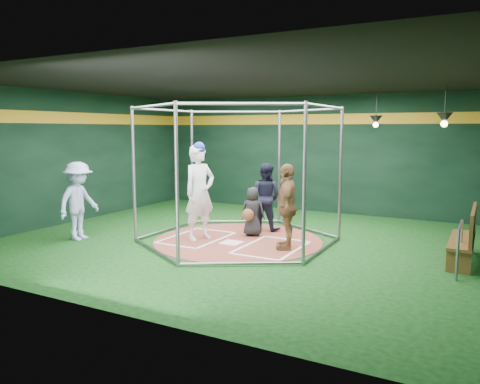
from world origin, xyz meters
The scene contains 15 objects.
room_shell centered at (0.00, 0.01, 1.75)m, with size 10.10×9.10×3.53m.
clay_disc centered at (0.00, 0.00, 0.01)m, with size 3.80×3.80×0.01m, color brown.
home_plate centered at (0.00, -0.30, 0.02)m, with size 0.43×0.43×0.01m, color white.
batter_box_left centered at (-0.95, -0.25, 0.02)m, with size 1.17×1.77×0.01m.
batter_box_right centered at (0.95, -0.25, 0.02)m, with size 1.17×1.77×0.01m.
batting_cage centered at (0.00, 0.00, 1.50)m, with size 4.05×4.67×3.00m.
pendant_lamp_near centered at (2.20, 3.60, 2.74)m, with size 0.34×0.34×0.90m.
pendant_lamp_far centered at (4.00, 2.00, 2.74)m, with size 0.34×0.34×0.90m.
batter_figure centered at (-0.80, -0.33, 1.10)m, with size 0.76×0.91×2.21m.
visitor_leopard centered at (1.25, -0.17, 0.91)m, with size 1.05×0.44×1.79m, color #A47846.
catcher_figure centered at (0.09, 0.54, 0.59)m, with size 0.65×0.65×1.16m.
umpire centered at (0.07, 1.30, 0.84)m, with size 0.81×0.63×1.66m, color black.
bystander_blue centered at (-3.24, -1.60, 0.89)m, with size 1.15×0.66×1.78m, color #AEBEE6.
dugout_bench centered at (4.63, 0.50, 0.54)m, with size 0.42×1.80×1.05m.
steel_railing centered at (4.55, -0.28, 0.58)m, with size 0.05×1.01×0.87m.
Camera 1 is at (4.92, -9.10, 2.51)m, focal length 35.00 mm.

